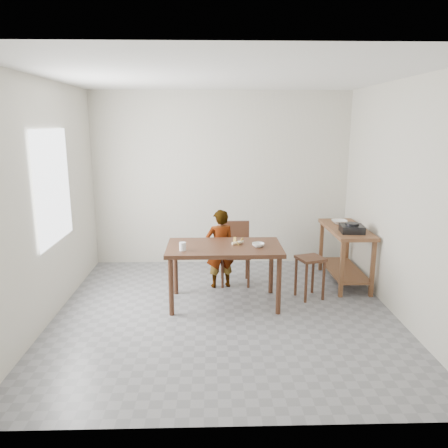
{
  "coord_description": "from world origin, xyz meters",
  "views": [
    {
      "loc": [
        -0.15,
        -4.83,
        2.21
      ],
      "look_at": [
        0.0,
        0.4,
        1.0
      ],
      "focal_mm": 35.0,
      "sensor_mm": 36.0,
      "label": 1
    }
  ],
  "objects_px": {
    "prep_counter": "(345,255)",
    "dining_chair": "(235,254)",
    "dining_table": "(224,275)",
    "stool": "(310,277)",
    "child": "(220,249)"
  },
  "relations": [
    {
      "from": "prep_counter",
      "to": "dining_chair",
      "type": "relative_size",
      "value": 1.39
    },
    {
      "from": "prep_counter",
      "to": "dining_table",
      "type": "bearing_deg",
      "value": -157.85
    },
    {
      "from": "dining_chair",
      "to": "stool",
      "type": "relative_size",
      "value": 1.57
    },
    {
      "from": "stool",
      "to": "prep_counter",
      "type": "bearing_deg",
      "value": 41.76
    },
    {
      "from": "prep_counter",
      "to": "dining_chair",
      "type": "xyz_separation_m",
      "value": [
        -1.55,
        0.0,
        0.03
      ]
    },
    {
      "from": "dining_table",
      "to": "stool",
      "type": "distance_m",
      "value": 1.12
    },
    {
      "from": "child",
      "to": "stool",
      "type": "distance_m",
      "value": 1.25
    },
    {
      "from": "prep_counter",
      "to": "child",
      "type": "xyz_separation_m",
      "value": [
        -1.76,
        -0.12,
        0.14
      ]
    },
    {
      "from": "child",
      "to": "prep_counter",
      "type": "bearing_deg",
      "value": 170.76
    },
    {
      "from": "prep_counter",
      "to": "stool",
      "type": "xyz_separation_m",
      "value": [
        -0.62,
        -0.55,
        -0.13
      ]
    },
    {
      "from": "child",
      "to": "stool",
      "type": "relative_size",
      "value": 1.99
    },
    {
      "from": "dining_table",
      "to": "prep_counter",
      "type": "relative_size",
      "value": 1.17
    },
    {
      "from": "stool",
      "to": "dining_chair",
      "type": "bearing_deg",
      "value": 149.37
    },
    {
      "from": "dining_table",
      "to": "child",
      "type": "relative_size",
      "value": 1.29
    },
    {
      "from": "dining_table",
      "to": "prep_counter",
      "type": "xyz_separation_m",
      "value": [
        1.72,
        0.7,
        0.03
      ]
    }
  ]
}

